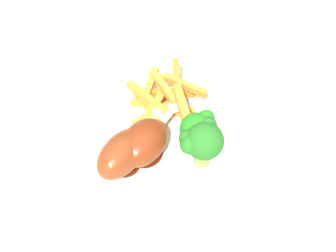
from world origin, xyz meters
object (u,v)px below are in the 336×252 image
(dinner_plate, at_px, (168,138))
(broccoli_floret_front, at_px, (200,141))
(dining_table, at_px, (194,153))
(broccoli_floret_middle, at_px, (198,130))
(chicken_drumstick_near, at_px, (125,151))
(chicken_drumstick_far, at_px, (145,140))
(carrot_fries_pile, at_px, (163,100))

(dinner_plate, xyz_separation_m, broccoli_floret_front, (-0.04, 0.04, 0.05))
(dining_table, bearing_deg, broccoli_floret_middle, 80.74)
(chicken_drumstick_near, bearing_deg, chicken_drumstick_far, -148.12)
(broccoli_floret_middle, height_order, chicken_drumstick_near, broccoli_floret_middle)
(dining_table, distance_m, chicken_drumstick_far, 0.17)
(dinner_plate, distance_m, broccoli_floret_front, 0.08)
(carrot_fries_pile, xyz_separation_m, chicken_drumstick_far, (0.03, 0.08, 0.00))
(broccoli_floret_middle, bearing_deg, chicken_drumstick_far, 1.29)
(chicken_drumstick_near, distance_m, chicken_drumstick_far, 0.03)
(dinner_plate, relative_size, chicken_drumstick_near, 2.17)
(broccoli_floret_front, distance_m, chicken_drumstick_far, 0.07)
(dinner_plate, distance_m, chicken_drumstick_near, 0.08)
(dinner_plate, bearing_deg, chicken_drumstick_near, 36.57)
(dinner_plate, xyz_separation_m, broccoli_floret_middle, (-0.04, 0.02, 0.05))
(dinner_plate, bearing_deg, chicken_drumstick_far, 40.10)
(broccoli_floret_middle, xyz_separation_m, carrot_fries_pile, (0.04, -0.08, -0.02))
(dining_table, relative_size, broccoli_floret_middle, 19.27)
(dining_table, relative_size, dinner_plate, 4.55)
(dinner_plate, height_order, broccoli_floret_front, broccoli_floret_front)
(dining_table, height_order, chicken_drumstick_near, chicken_drumstick_near)
(dining_table, height_order, dinner_plate, dinner_plate)
(dinner_plate, bearing_deg, dining_table, -138.15)
(chicken_drumstick_far, bearing_deg, dining_table, -138.83)
(dinner_plate, distance_m, chicken_drumstick_far, 0.05)
(dining_table, distance_m, broccoli_floret_front, 0.18)
(carrot_fries_pile, distance_m, chicken_drumstick_near, 0.11)
(dinner_plate, relative_size, chicken_drumstick_far, 2.18)
(chicken_drumstick_far, bearing_deg, carrot_fries_pile, -108.44)
(chicken_drumstick_near, height_order, chicken_drumstick_far, same)
(carrot_fries_pile, height_order, chicken_drumstick_far, same)
(carrot_fries_pile, bearing_deg, dining_table, 171.49)
(broccoli_floret_front, xyz_separation_m, carrot_fries_pile, (0.04, -0.10, -0.02))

